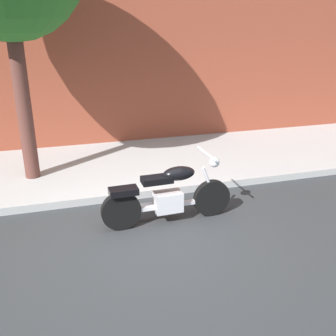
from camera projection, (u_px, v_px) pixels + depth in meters
name	position (u px, v px, depth m)	size (l,w,h in m)	color
ground_plane	(150.00, 240.00, 5.73)	(60.00, 60.00, 0.00)	#303335
sidewalk	(117.00, 166.00, 8.41)	(19.22, 3.21, 0.14)	#ADADAD
motorcycle	(168.00, 196.00, 6.09)	(2.14, 0.70, 1.12)	black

